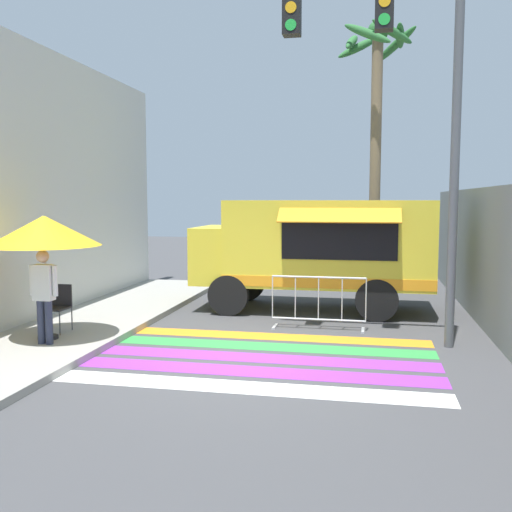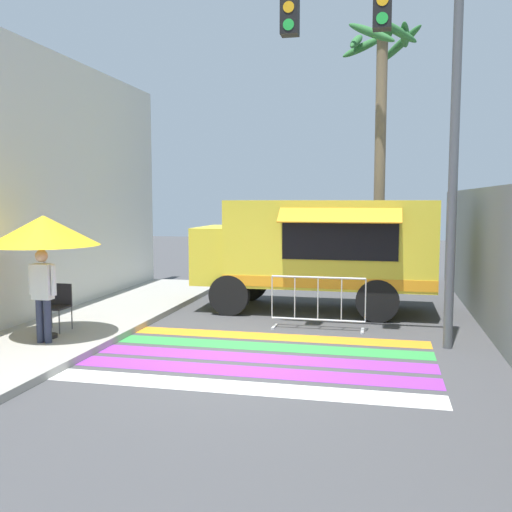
{
  "view_description": "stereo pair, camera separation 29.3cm",
  "coord_description": "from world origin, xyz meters",
  "px_view_note": "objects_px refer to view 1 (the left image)",
  "views": [
    {
      "loc": [
        2.02,
        -8.93,
        2.64
      ],
      "look_at": [
        -0.35,
        2.92,
        1.44
      ],
      "focal_mm": 40.0,
      "sensor_mm": 36.0,
      "label": 1
    },
    {
      "loc": [
        2.31,
        -8.87,
        2.64
      ],
      "look_at": [
        -0.35,
        2.92,
        1.44
      ],
      "focal_mm": 40.0,
      "sensor_mm": 36.0,
      "label": 2
    }
  ],
  "objects_px": {
    "food_truck": "(311,246)",
    "barricade_front": "(318,303)",
    "patio_umbrella": "(44,231)",
    "folding_chair": "(58,303)",
    "palm_tree": "(376,102)",
    "vendor_person": "(44,291)",
    "traffic_signal_pole": "(390,69)"
  },
  "relations": [
    {
      "from": "folding_chair",
      "to": "palm_tree",
      "type": "distance_m",
      "value": 10.68
    },
    {
      "from": "patio_umbrella",
      "to": "barricade_front",
      "type": "bearing_deg",
      "value": 26.1
    },
    {
      "from": "food_truck",
      "to": "barricade_front",
      "type": "relative_size",
      "value": 2.87
    },
    {
      "from": "traffic_signal_pole",
      "to": "vendor_person",
      "type": "height_order",
      "value": "traffic_signal_pole"
    },
    {
      "from": "patio_umbrella",
      "to": "barricade_front",
      "type": "distance_m",
      "value": 5.45
    },
    {
      "from": "food_truck",
      "to": "patio_umbrella",
      "type": "height_order",
      "value": "food_truck"
    },
    {
      "from": "folding_chair",
      "to": "palm_tree",
      "type": "bearing_deg",
      "value": 41.08
    },
    {
      "from": "food_truck",
      "to": "patio_umbrella",
      "type": "relative_size",
      "value": 2.48
    },
    {
      "from": "vendor_person",
      "to": "folding_chair",
      "type": "bearing_deg",
      "value": 101.35
    },
    {
      "from": "traffic_signal_pole",
      "to": "palm_tree",
      "type": "height_order",
      "value": "palm_tree"
    },
    {
      "from": "traffic_signal_pole",
      "to": "barricade_front",
      "type": "bearing_deg",
      "value": 142.63
    },
    {
      "from": "vendor_person",
      "to": "barricade_front",
      "type": "bearing_deg",
      "value": 23.37
    },
    {
      "from": "food_truck",
      "to": "traffic_signal_pole",
      "type": "relative_size",
      "value": 0.8
    },
    {
      "from": "folding_chair",
      "to": "vendor_person",
      "type": "xyz_separation_m",
      "value": [
        0.31,
        -0.94,
        0.4
      ]
    },
    {
      "from": "folding_chair",
      "to": "traffic_signal_pole",
      "type": "bearing_deg",
      "value": -3.82
    },
    {
      "from": "folding_chair",
      "to": "food_truck",
      "type": "bearing_deg",
      "value": 29.14
    },
    {
      "from": "patio_umbrella",
      "to": "barricade_front",
      "type": "relative_size",
      "value": 1.16
    },
    {
      "from": "patio_umbrella",
      "to": "palm_tree",
      "type": "height_order",
      "value": "palm_tree"
    },
    {
      "from": "traffic_signal_pole",
      "to": "vendor_person",
      "type": "distance_m",
      "value": 7.18
    },
    {
      "from": "traffic_signal_pole",
      "to": "folding_chair",
      "type": "xyz_separation_m",
      "value": [
        -6.14,
        -0.7,
        -4.26
      ]
    },
    {
      "from": "food_truck",
      "to": "folding_chair",
      "type": "bearing_deg",
      "value": -140.54
    },
    {
      "from": "folding_chair",
      "to": "barricade_front",
      "type": "distance_m",
      "value": 5.13
    },
    {
      "from": "food_truck",
      "to": "barricade_front",
      "type": "bearing_deg",
      "value": -79.79
    },
    {
      "from": "traffic_signal_pole",
      "to": "patio_umbrella",
      "type": "bearing_deg",
      "value": -167.69
    },
    {
      "from": "folding_chair",
      "to": "vendor_person",
      "type": "height_order",
      "value": "vendor_person"
    },
    {
      "from": "vendor_person",
      "to": "palm_tree",
      "type": "relative_size",
      "value": 0.21
    },
    {
      "from": "vendor_person",
      "to": "palm_tree",
      "type": "height_order",
      "value": "palm_tree"
    },
    {
      "from": "food_truck",
      "to": "palm_tree",
      "type": "height_order",
      "value": "palm_tree"
    },
    {
      "from": "food_truck",
      "to": "patio_umbrella",
      "type": "distance_m",
      "value": 6.12
    },
    {
      "from": "patio_umbrella",
      "to": "folding_chair",
      "type": "distance_m",
      "value": 1.55
    },
    {
      "from": "food_truck",
      "to": "vendor_person",
      "type": "distance_m",
      "value": 6.25
    },
    {
      "from": "patio_umbrella",
      "to": "food_truck",
      "type": "bearing_deg",
      "value": 44.77
    }
  ]
}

